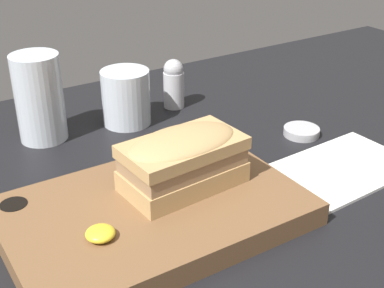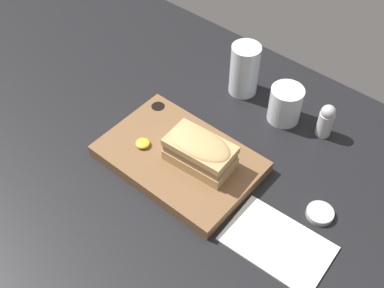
{
  "view_description": "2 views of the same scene",
  "coord_description": "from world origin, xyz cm",
  "views": [
    {
      "loc": [
        -18.23,
        -40.33,
        36.86
      ],
      "look_at": [
        10.13,
        4.37,
        9.46
      ],
      "focal_mm": 50.0,
      "sensor_mm": 36.0,
      "label": 1
    },
    {
      "loc": [
        47.16,
        -44.0,
        78.87
      ],
      "look_at": [
        6.59,
        4.11,
        8.59
      ],
      "focal_mm": 45.0,
      "sensor_mm": 36.0,
      "label": 2
    }
  ],
  "objects": [
    {
      "name": "napkin",
      "position": [
        30.32,
        0.35,
        2.2
      ],
      "size": [
        19.39,
        12.99,
        0.4
      ],
      "rotation": [
        0.0,
        0.0,
        0.05
      ],
      "color": "white",
      "rests_on": "dining_table"
    },
    {
      "name": "salt_shaker",
      "position": [
        22.55,
        29.47,
        6.09
      ],
      "size": [
        3.34,
        3.34,
        8.05
      ],
      "color": "silver",
      "rests_on": "dining_table"
    },
    {
      "name": "dining_table",
      "position": [
        0.0,
        0.0,
        1.0
      ],
      "size": [
        177.81,
        94.01,
        2.0
      ],
      "color": "black",
      "rests_on": "ground"
    },
    {
      "name": "water_glass",
      "position": [
        0.82,
        29.62,
        7.43
      ],
      "size": [
        6.74,
        6.74,
        12.54
      ],
      "color": "silver",
      "rests_on": "dining_table"
    },
    {
      "name": "sandwich",
      "position": [
        8.73,
        4.03,
        8.24
      ],
      "size": [
        13.98,
        8.43,
        6.62
      ],
      "rotation": [
        0.0,
        0.0,
        0.07
      ],
      "color": "tan",
      "rests_on": "serving_board"
    },
    {
      "name": "serving_board",
      "position": [
        4.12,
        2.96,
        3.34
      ],
      "size": [
        31.79,
        21.16,
        2.75
      ],
      "color": "brown",
      "rests_on": "dining_table"
    },
    {
      "name": "condiment_dish",
      "position": [
        32.92,
        10.37,
        2.57
      ],
      "size": [
        5.22,
        5.22,
        1.14
      ],
      "color": "#B2B2B7",
      "rests_on": "dining_table"
    },
    {
      "name": "wine_glass",
      "position": [
        13.31,
        27.92,
        5.83
      ],
      "size": [
        7.3,
        7.3,
        8.37
      ],
      "color": "silver",
      "rests_on": "dining_table"
    },
    {
      "name": "mustard_dollop",
      "position": [
        -3.21,
        -0.1,
        5.27
      ],
      "size": [
        2.95,
        2.95,
        1.18
      ],
      "color": "yellow",
      "rests_on": "serving_board"
    }
  ]
}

